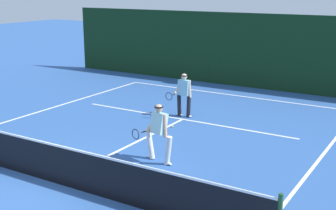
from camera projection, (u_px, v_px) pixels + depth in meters
ground_plane at (54, 182)px, 11.32m from camera, size 80.00×80.00×0.00m
court_line_baseline_far at (232, 95)px, 20.28m from camera, size 10.44×0.10×0.01m
court_line_service at (183, 119)px, 16.63m from camera, size 8.51×0.10×0.01m
court_line_centre at (130, 145)px, 13.96m from camera, size 0.10×6.40×0.01m
tennis_net at (52, 163)px, 11.18m from camera, size 11.44×0.09×1.12m
player_near at (159, 130)px, 12.43m from camera, size 1.06×0.87×1.64m
player_far at (184, 93)px, 16.75m from camera, size 0.76×0.89×1.62m
tennis_ball at (172, 126)px, 15.68m from camera, size 0.07×0.07×0.07m
back_fence_windscreen at (250, 51)px, 21.43m from camera, size 20.36×0.12×3.47m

